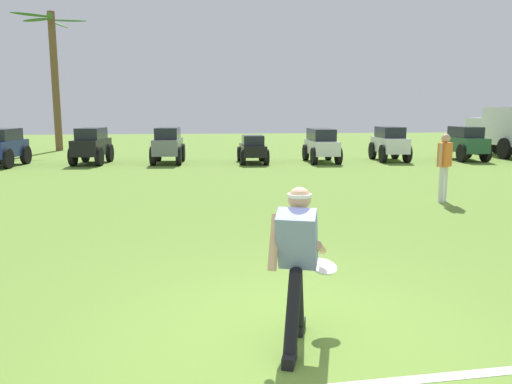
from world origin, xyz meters
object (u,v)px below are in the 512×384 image
(teammate_near_sideline, at_px, (444,161))
(parked_car_slot_c, at_px, (168,144))
(frisbee_in_flight, at_px, (324,267))
(parked_car_slot_f, at_px, (390,143))
(parked_car_slot_a, at_px, (3,146))
(frisbee_thrower, at_px, (297,258))
(box_truck, at_px, (512,130))
(parked_car_slot_b, at_px, (92,145))
(parked_car_slot_e, at_px, (321,144))
(parked_car_slot_d, at_px, (253,149))
(parked_car_slot_g, at_px, (465,142))
(palm_tree_left_of_centre, at_px, (54,72))

(teammate_near_sideline, xyz_separation_m, parked_car_slot_c, (-6.71, 9.31, -0.20))
(frisbee_in_flight, height_order, parked_car_slot_f, parked_car_slot_f)
(teammate_near_sideline, relative_size, parked_car_slot_a, 0.64)
(frisbee_thrower, distance_m, box_truck, 20.76)
(frisbee_in_flight, distance_m, teammate_near_sideline, 7.49)
(parked_car_slot_a, distance_m, parked_car_slot_f, 15.11)
(parked_car_slot_a, distance_m, parked_car_slot_b, 3.14)
(frisbee_in_flight, relative_size, box_truck, 0.06)
(parked_car_slot_a, bearing_deg, parked_car_slot_e, 0.31)
(parked_car_slot_c, bearing_deg, parked_car_slot_e, -3.33)
(parked_car_slot_a, bearing_deg, parked_car_slot_d, 0.29)
(teammate_near_sideline, distance_m, parked_car_slot_c, 11.48)
(parked_car_slot_d, bearing_deg, parked_car_slot_g, 0.55)
(parked_car_slot_f, relative_size, parked_car_slot_g, 1.01)
(parked_car_slot_a, relative_size, palm_tree_left_of_centre, 0.35)
(teammate_near_sideline, bearing_deg, parked_car_slot_c, 125.79)
(frisbee_in_flight, height_order, parked_car_slot_g, parked_car_slot_g)
(parked_car_slot_f, bearing_deg, parked_car_slot_d, -177.45)
(frisbee_thrower, distance_m, parked_car_slot_d, 15.49)
(parked_car_slot_f, distance_m, palm_tree_left_of_centre, 16.90)
(teammate_near_sideline, distance_m, parked_car_slot_b, 13.48)
(frisbee_thrower, relative_size, parked_car_slot_c, 0.59)
(parked_car_slot_d, relative_size, parked_car_slot_g, 0.92)
(parked_car_slot_c, height_order, parked_car_slot_e, parked_car_slot_c)
(parked_car_slot_e, bearing_deg, parked_car_slot_a, -179.69)
(palm_tree_left_of_centre, bearing_deg, parked_car_slot_b, -66.01)
(teammate_near_sideline, distance_m, palm_tree_left_of_centre, 20.80)
(parked_car_slot_g, bearing_deg, parked_car_slot_a, -179.58)
(parked_car_slot_d, relative_size, parked_car_slot_f, 0.91)
(parked_car_slot_a, relative_size, parked_car_slot_b, 1.00)
(parked_car_slot_b, relative_size, parked_car_slot_g, 1.01)
(frisbee_thrower, height_order, frisbee_in_flight, frisbee_thrower)
(frisbee_thrower, distance_m, teammate_near_sideline, 8.02)
(frisbee_thrower, relative_size, box_truck, 0.24)
(parked_car_slot_c, distance_m, box_truck, 14.86)
(parked_car_slot_e, distance_m, box_truck, 8.79)
(parked_car_slot_f, bearing_deg, box_truck, 6.14)
(parked_car_slot_a, xyz_separation_m, parked_car_slot_e, (12.16, 0.06, -0.02))
(parked_car_slot_b, distance_m, parked_car_slot_c, 2.95)
(parked_car_slot_a, xyz_separation_m, palm_tree_left_of_centre, (0.07, 7.31, 3.23))
(frisbee_thrower, bearing_deg, palm_tree_left_of_centre, 109.37)
(frisbee_in_flight, relative_size, parked_car_slot_f, 0.14)
(teammate_near_sideline, bearing_deg, parked_car_slot_g, 58.32)
(palm_tree_left_of_centre, bearing_deg, parked_car_slot_a, -90.58)
(teammate_near_sideline, height_order, parked_car_slot_d, teammate_near_sideline)
(parked_car_slot_f, height_order, parked_car_slot_g, same)
(frisbee_thrower, distance_m, parked_car_slot_g, 18.61)
(parked_car_slot_c, relative_size, palm_tree_left_of_centre, 0.35)
(parked_car_slot_g, xyz_separation_m, palm_tree_left_of_centre, (-18.25, 7.18, 3.23))
(frisbee_thrower, height_order, teammate_near_sideline, teammate_near_sideline)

